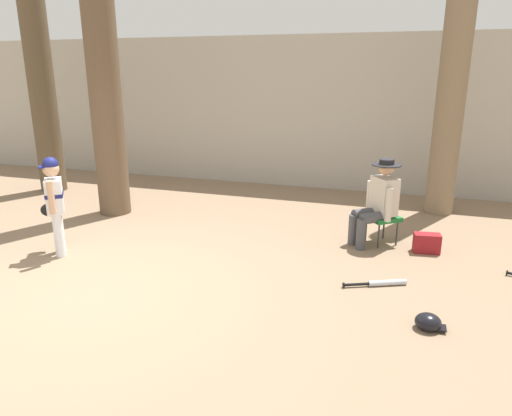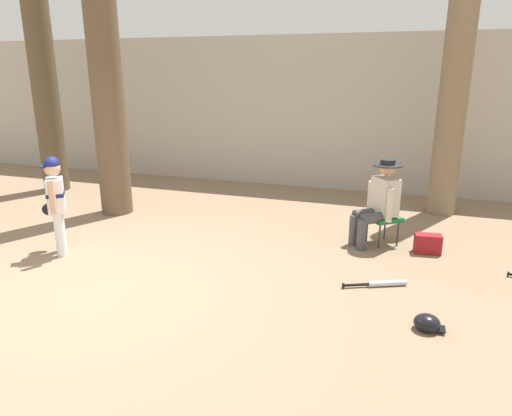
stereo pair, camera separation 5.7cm
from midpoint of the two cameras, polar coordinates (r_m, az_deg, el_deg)
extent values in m
plane|color=#897056|center=(5.45, -18.43, -9.80)|extent=(60.00, 60.00, 0.00)
cube|color=#ADA89E|center=(10.00, 0.49, 11.77)|extent=(18.00, 0.36, 3.02)
cylinder|color=brown|center=(8.02, -17.97, 17.19)|extent=(0.52, 0.52, 5.08)
cone|color=brown|center=(8.35, -16.44, -0.44)|extent=(0.85, 0.85, 0.31)
cylinder|color=#7F6B51|center=(8.25, 23.41, 13.49)|extent=(0.46, 0.46, 4.18)
cone|color=#7F6B51|center=(8.58, 21.83, -0.53)|extent=(0.78, 0.78, 0.27)
cylinder|color=white|center=(6.55, -22.73, -3.06)|extent=(0.12, 0.12, 0.58)
cylinder|color=white|center=(6.72, -22.66, -2.57)|extent=(0.12, 0.12, 0.58)
cube|color=white|center=(6.49, -23.19, 1.44)|extent=(0.34, 0.36, 0.44)
cube|color=navy|center=(6.49, -23.21, 1.63)|extent=(0.35, 0.37, 0.05)
sphere|color=tan|center=(6.42, -23.54, 4.46)|extent=(0.20, 0.20, 0.20)
sphere|color=navy|center=(6.41, -23.60, 4.98)|extent=(0.19, 0.19, 0.19)
cube|color=navy|center=(6.42, -24.37, 4.68)|extent=(0.16, 0.17, 0.02)
cylinder|color=tan|center=(6.25, -23.53, 1.24)|extent=(0.11, 0.11, 0.42)
cylinder|color=tan|center=(6.72, -23.35, 1.19)|extent=(0.11, 0.11, 0.40)
ellipsoid|color=black|center=(6.78, -23.70, -0.12)|extent=(0.25, 0.23, 0.18)
cube|color=#196B2D|center=(6.68, 15.62, -1.16)|extent=(0.56, 0.56, 0.06)
cylinder|color=#333338|center=(6.54, 15.17, -3.27)|extent=(0.02, 0.02, 0.38)
cylinder|color=#333338|center=(6.77, 13.73, -2.48)|extent=(0.02, 0.02, 0.38)
cylinder|color=#333338|center=(6.71, 17.28, -2.93)|extent=(0.02, 0.02, 0.38)
cylinder|color=#333338|center=(6.94, 15.80, -2.17)|extent=(0.02, 0.02, 0.38)
cylinder|color=#47474C|center=(6.44, 13.11, -3.21)|extent=(0.13, 0.13, 0.43)
cylinder|color=#47474C|center=(6.59, 12.17, -2.66)|extent=(0.13, 0.13, 0.43)
cylinder|color=#47474C|center=(6.48, 14.72, -1.19)|extent=(0.41, 0.37, 0.15)
cylinder|color=#47474C|center=(6.63, 13.75, -0.70)|extent=(0.41, 0.37, 0.15)
cube|color=beige|center=(6.60, 15.83, 1.40)|extent=(0.41, 0.43, 0.52)
cylinder|color=beige|center=(6.40, 16.34, 0.33)|extent=(0.13, 0.13, 0.46)
cylinder|color=beige|center=(6.74, 14.15, 1.32)|extent=(0.13, 0.13, 0.46)
sphere|color=tan|center=(6.51, 16.10, 4.80)|extent=(0.22, 0.22, 0.22)
cylinder|color=#232328|center=(6.50, 16.12, 5.09)|extent=(0.40, 0.40, 0.02)
cylinder|color=#232328|center=(6.50, 16.15, 5.37)|extent=(0.20, 0.20, 0.09)
cube|color=maroon|center=(6.60, 20.59, -4.14)|extent=(0.36, 0.22, 0.26)
cylinder|color=brown|center=(10.10, -24.55, 14.80)|extent=(0.49, 0.49, 4.57)
cone|color=brown|center=(10.37, -23.05, 2.15)|extent=(0.80, 0.80, 0.30)
cylinder|color=#B7BCC6|center=(5.52, 16.12, -8.89)|extent=(0.43, 0.24, 0.07)
cylinder|color=black|center=(5.40, 12.48, -9.21)|extent=(0.28, 0.15, 0.03)
cylinder|color=black|center=(5.35, 10.98, -9.33)|extent=(0.04, 0.06, 0.06)
cylinder|color=black|center=(6.31, 28.81, -7.10)|extent=(0.03, 0.06, 0.06)
ellipsoid|color=black|center=(4.76, 20.61, -13.08)|extent=(0.24, 0.22, 0.17)
cube|color=black|center=(4.79, 21.98, -13.59)|extent=(0.10, 0.12, 0.02)
camera|label=1|loc=(0.03, -89.71, 0.09)|focal=32.54mm
camera|label=2|loc=(0.03, 90.29, -0.09)|focal=32.54mm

